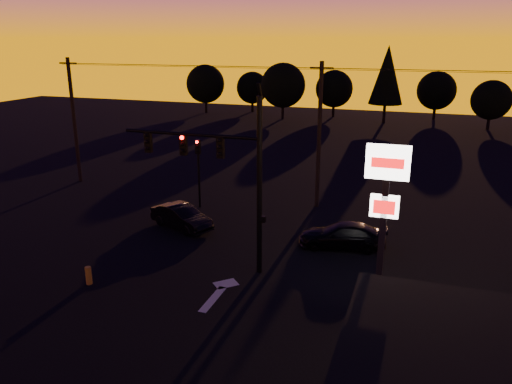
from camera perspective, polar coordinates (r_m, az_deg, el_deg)
ground at (r=20.48m, az=-7.40°, el=-13.11°), size 120.00×120.00×0.00m
lane_arrow at (r=21.60m, az=-4.21°, el=-11.27°), size 1.20×3.10×0.01m
traffic_signal_mast at (r=22.03m, az=-3.56°, el=3.11°), size 6.79×0.52×8.58m
secondary_signal at (r=31.12m, az=-6.60°, el=3.28°), size 0.30×0.31×4.35m
pylon_sign at (r=18.09m, az=14.54°, el=-0.65°), size 1.50×0.28×6.80m
utility_pole_0 at (r=38.71m, az=-20.07°, el=7.71°), size 1.40×0.26×9.00m
utility_pole_1 at (r=30.89m, az=7.23°, el=6.44°), size 1.40×0.26×9.00m
power_wires at (r=30.41m, az=7.52°, el=13.82°), size 36.00×1.22×0.07m
bollard at (r=23.17m, az=-18.58°, el=-9.03°), size 0.27×0.27×0.80m
tree_0 at (r=72.58m, az=-5.80°, el=12.19°), size 5.36×5.36×6.74m
tree_1 at (r=73.17m, az=-0.41°, el=11.83°), size 4.54×4.54×5.71m
tree_2 at (r=66.53m, az=3.12°, el=12.08°), size 5.77×5.78×7.26m
tree_3 at (r=69.13m, az=8.93°, el=11.57°), size 4.95×4.95×6.22m
tree_4 at (r=65.09m, az=14.75°, el=12.82°), size 4.18×4.18×9.50m
tree_5 at (r=70.05m, az=19.93°, el=10.84°), size 4.95×4.95×6.22m
tree_6 at (r=64.48m, az=25.31°, el=9.48°), size 4.54×4.54×5.71m
car_mid at (r=28.41m, az=-8.52°, el=-2.82°), size 4.20×2.84×1.31m
car_right at (r=25.95m, az=9.81°, el=-4.90°), size 4.63×2.51×1.27m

